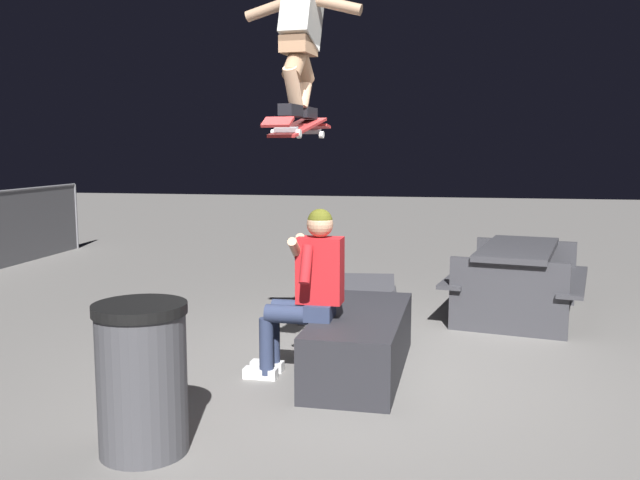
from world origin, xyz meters
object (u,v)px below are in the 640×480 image
Objects in this scene: ledge_box_main at (361,342)px; trash_bin at (142,378)px; kicker_ramp at (349,306)px; picnic_table_back at (518,270)px; skateboard at (299,127)px; person_sitting_on_ledge at (306,285)px; skater_airborne at (301,31)px.

ledge_box_main is 1.98m from trash_bin.
picnic_table_back is at bearing -84.96° from kicker_ramp.
picnic_table_back is at bearing -33.95° from ledge_box_main.
ledge_box_main is 0.86× the size of picnic_table_back.
ledge_box_main is 1.75m from skateboard.
kicker_ramp is 1.81m from picnic_table_back.
person_sitting_on_ledge is at bearing 142.03° from picnic_table_back.
skater_airborne is 2.65m from trash_bin.
ledge_box_main is 1.96m from kicker_ramp.
skater_airborne reaches higher than ledge_box_main.
picnic_table_back is 2.20× the size of trash_bin.
trash_bin is at bearing 147.14° from ledge_box_main.
skater_airborne is at bearing 178.29° from kicker_ramp.
skateboard reaches higher than ledge_box_main.
ledge_box_main is at bearing -59.74° from skater_airborne.
person_sitting_on_ledge reaches higher than trash_bin.
skater_airborne reaches higher than person_sitting_on_ledge.
person_sitting_on_ledge is at bearing 179.06° from kicker_ramp.
skateboard is at bearing -25.36° from trash_bin.
trash_bin is at bearing 146.53° from picnic_table_back.
skateboard is 2.09m from trash_bin.
ledge_box_main reaches higher than kicker_ramp.
picnic_table_back is (2.38, -1.83, -1.41)m from skateboard.
trash_bin is at bearing 168.75° from kicker_ramp.
person_sitting_on_ledge is 1.87m from skater_airborne.
ledge_box_main is 2.52m from picnic_table_back.
skater_airborne is at bearing 120.26° from ledge_box_main.
skater_airborne is (0.06, -0.01, 0.69)m from skateboard.
ledge_box_main is 1.88× the size of trash_bin.
trash_bin is (-1.41, 0.65, -2.15)m from skater_airborne.
skater_airborne reaches higher than trash_bin.
skater_airborne is 3.33m from kicker_ramp.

